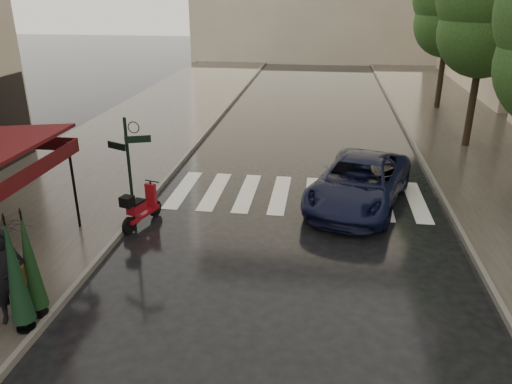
% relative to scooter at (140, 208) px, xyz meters
% --- Properties ---
extents(ground, '(120.00, 120.00, 0.00)m').
position_rel_scooter_xyz_m(ground, '(1.12, -3.28, -0.51)').
color(ground, black).
rests_on(ground, ground).
extents(sidewalk_near, '(6.00, 60.00, 0.12)m').
position_rel_scooter_xyz_m(sidewalk_near, '(-3.38, 8.72, -0.45)').
color(sidewalk_near, '#38332D').
rests_on(sidewalk_near, ground).
extents(sidewalk_far, '(5.50, 60.00, 0.12)m').
position_rel_scooter_xyz_m(sidewalk_far, '(11.37, 8.72, -0.45)').
color(sidewalk_far, '#38332D').
rests_on(sidewalk_far, ground).
extents(curb_near, '(0.12, 60.00, 0.16)m').
position_rel_scooter_xyz_m(curb_near, '(-0.33, 8.72, -0.44)').
color(curb_near, '#595651').
rests_on(curb_near, ground).
extents(curb_far, '(0.12, 60.00, 0.16)m').
position_rel_scooter_xyz_m(curb_far, '(8.57, 8.72, -0.44)').
color(curb_far, '#595651').
rests_on(curb_far, ground).
extents(crosswalk, '(7.85, 3.20, 0.01)m').
position_rel_scooter_xyz_m(crosswalk, '(4.10, 2.72, -0.51)').
color(crosswalk, silver).
rests_on(crosswalk, ground).
extents(signpost, '(1.17, 0.29, 3.10)m').
position_rel_scooter_xyz_m(signpost, '(-0.07, -0.28, 1.32)').
color(signpost, black).
rests_on(signpost, ground).
extents(tree_mid, '(3.80, 3.80, 8.34)m').
position_rel_scooter_xyz_m(tree_mid, '(10.62, 8.72, 5.08)').
color(tree_mid, black).
rests_on(tree_mid, sidewalk_far).
extents(tree_far, '(3.80, 3.80, 8.16)m').
position_rel_scooter_xyz_m(tree_far, '(10.82, 15.72, 4.94)').
color(tree_far, black).
rests_on(tree_far, sidewalk_far).
extents(scooter, '(0.72, 1.64, 1.10)m').
position_rel_scooter_xyz_m(scooter, '(0.00, 0.00, 0.00)').
color(scooter, black).
rests_on(scooter, ground).
extents(parked_car, '(3.72, 5.60, 1.43)m').
position_rel_scooter_xyz_m(parked_car, '(5.97, 2.29, 0.20)').
color(parked_car, black).
rests_on(parked_car, ground).
extents(parasol_front, '(0.42, 0.42, 2.36)m').
position_rel_scooter_xyz_m(parasol_front, '(-0.53, -4.78, 0.88)').
color(parasol_front, black).
rests_on(parasol_front, sidewalk_near).
extents(parasol_back, '(0.42, 0.42, 2.24)m').
position_rel_scooter_xyz_m(parasol_back, '(-0.53, -4.32, 0.81)').
color(parasol_back, black).
rests_on(parasol_back, sidewalk_near).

